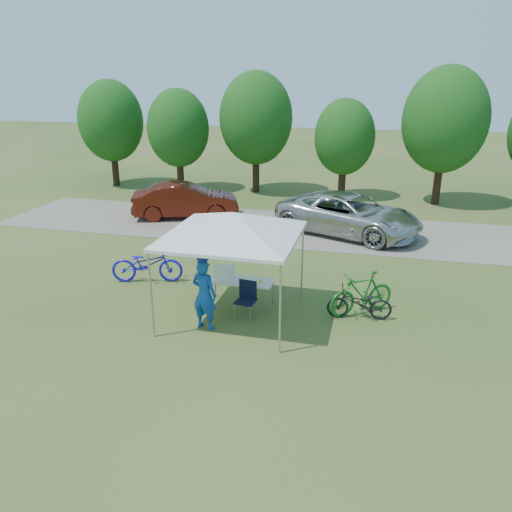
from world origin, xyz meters
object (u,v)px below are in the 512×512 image
(bike_dark, at_px, (359,303))
(folding_chair, at_px, (247,296))
(cooler, at_px, (224,272))
(bike_green, at_px, (362,293))
(minivan, at_px, (349,214))
(cyclist, at_px, (204,294))
(folding_table, at_px, (241,282))
(bike_blue, at_px, (147,264))
(sedan, at_px, (186,200))

(bike_dark, bearing_deg, folding_chair, -86.94)
(cooler, xyz_separation_m, bike_green, (3.59, 0.25, -0.33))
(cooler, distance_m, minivan, 7.64)
(folding_chair, distance_m, cyclist, 1.24)
(folding_table, height_order, bike_green, bike_green)
(minivan, bearing_deg, cyclist, -176.05)
(minivan, bearing_deg, cooler, -179.19)
(cyclist, height_order, bike_blue, cyclist)
(minivan, relative_size, sedan, 1.24)
(cooler, height_order, cyclist, cyclist)
(cyclist, bearing_deg, folding_table, -96.07)
(folding_chair, height_order, cyclist, cyclist)
(folding_chair, xyz_separation_m, minivan, (1.97, 7.71, 0.25))
(bike_blue, bearing_deg, folding_table, -120.92)
(minivan, height_order, sedan, minivan)
(bike_green, relative_size, sedan, 0.42)
(bike_dark, relative_size, minivan, 0.29)
(bike_dark, distance_m, sedan, 11.15)
(folding_table, xyz_separation_m, cyclist, (-0.49, -1.46, 0.21))
(cooler, relative_size, sedan, 0.11)
(folding_chair, bearing_deg, minivan, 83.38)
(bike_dark, bearing_deg, cooler, -98.51)
(cooler, relative_size, minivan, 0.09)
(folding_table, height_order, minivan, minivan)
(cyclist, relative_size, bike_green, 0.94)
(bike_green, xyz_separation_m, sedan, (-7.82, 7.64, 0.20))
(folding_table, bearing_deg, cyclist, -108.52)
(cooler, height_order, bike_dark, cooler)
(folding_table, xyz_separation_m, sedan, (-4.68, 7.90, 0.09))
(folding_table, height_order, sedan, sedan)
(sedan, bearing_deg, bike_dark, -156.23)
(bike_green, relative_size, minivan, 0.33)
(bike_dark, bearing_deg, bike_green, 167.17)
(cyclist, distance_m, bike_blue, 3.53)
(cyclist, bearing_deg, bike_blue, -29.09)
(folding_table, height_order, folding_chair, folding_chair)
(cyclist, height_order, bike_green, cyclist)
(folding_table, bearing_deg, minivan, 72.19)
(folding_table, xyz_separation_m, minivan, (2.29, 7.12, 0.13))
(sedan, bearing_deg, minivan, -116.87)
(cyclist, xyz_separation_m, sedan, (-4.19, 9.36, -0.12))
(cooler, xyz_separation_m, cyclist, (-0.03, -1.46, -0.01))
(minivan, bearing_deg, sedan, 105.56)
(bike_blue, bearing_deg, bike_green, -110.95)
(minivan, bearing_deg, folding_table, -175.92)
(folding_table, xyz_separation_m, cooler, (-0.46, 0.00, 0.23))
(folding_chair, relative_size, bike_dark, 0.57)
(bike_dark, bearing_deg, bike_blue, -105.94)
(minivan, bearing_deg, folding_chair, -172.43)
(folding_chair, height_order, cooler, cooler)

